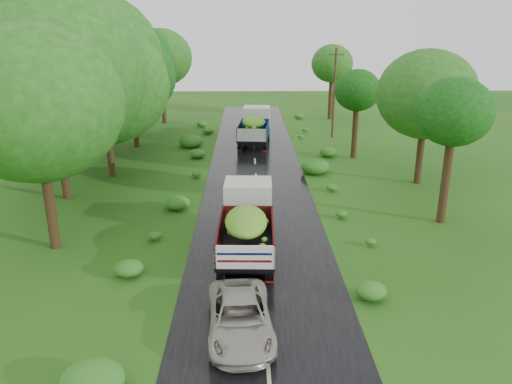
{
  "coord_description": "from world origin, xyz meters",
  "views": [
    {
      "loc": [
        -0.61,
        -15.86,
        9.84
      ],
      "look_at": [
        -0.15,
        7.97,
        1.7
      ],
      "focal_mm": 35.0,
      "sensor_mm": 36.0,
      "label": 1
    }
  ],
  "objects_px": {
    "truck_near": "(247,220)",
    "truck_far": "(255,125)",
    "car": "(240,317)",
    "utility_pole": "(334,93)"
  },
  "relations": [
    {
      "from": "truck_near",
      "to": "utility_pole",
      "type": "xyz_separation_m",
      "value": [
        7.69,
        23.41,
        2.47
      ]
    },
    {
      "from": "truck_near",
      "to": "truck_far",
      "type": "relative_size",
      "value": 0.95
    },
    {
      "from": "truck_near",
      "to": "car",
      "type": "height_order",
      "value": "truck_near"
    },
    {
      "from": "truck_near",
      "to": "car",
      "type": "relative_size",
      "value": 1.44
    },
    {
      "from": "truck_far",
      "to": "truck_near",
      "type": "bearing_deg",
      "value": -86.51
    },
    {
      "from": "car",
      "to": "utility_pole",
      "type": "height_order",
      "value": "utility_pole"
    },
    {
      "from": "truck_near",
      "to": "utility_pole",
      "type": "height_order",
      "value": "utility_pole"
    },
    {
      "from": "car",
      "to": "truck_far",
      "type": "bearing_deg",
      "value": 84.08
    },
    {
      "from": "truck_far",
      "to": "car",
      "type": "relative_size",
      "value": 1.51
    },
    {
      "from": "truck_far",
      "to": "utility_pole",
      "type": "xyz_separation_m",
      "value": [
        6.98,
        2.11,
        2.42
      ]
    }
  ]
}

